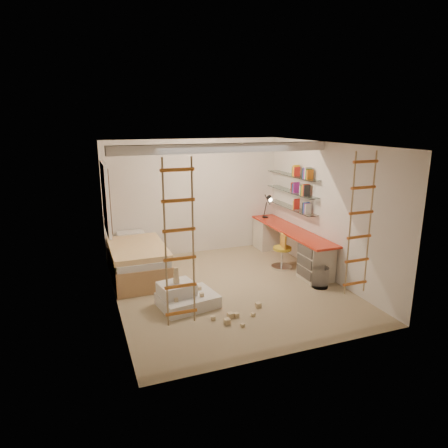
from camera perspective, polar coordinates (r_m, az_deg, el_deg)
name	(u,v)px	position (r m, az deg, el deg)	size (l,w,h in m)	color
floor	(230,288)	(7.41, 0.82, -9.19)	(4.50, 4.50, 0.00)	#9A8663
ceiling_beam	(224,148)	(7.07, 0.00, 10.80)	(4.00, 0.18, 0.16)	white
window_frame	(106,198)	(7.96, -16.57, 3.58)	(0.06, 1.15, 1.35)	white
window_blind	(108,198)	(7.96, -16.28, 3.60)	(0.02, 1.00, 1.20)	#4C2D1E
rope_ladder_left	(179,244)	(4.93, -6.39, -2.92)	(0.41, 0.04, 2.13)	orange
rope_ladder_right	(360,225)	(6.13, 18.86, -0.12)	(0.41, 0.04, 2.13)	orange
waste_bin	(320,277)	(7.61, 13.58, -7.41)	(0.30, 0.30, 0.38)	white
desk	(290,244)	(8.70, 9.35, -2.88)	(0.56, 2.80, 0.75)	red
shelves	(292,192)	(8.74, 9.65, 4.59)	(0.25, 1.80, 0.71)	white
bed	(137,260)	(8.06, -12.31, -5.02)	(1.02, 2.00, 0.69)	#AD7F51
task_lamp	(268,203)	(9.31, 6.37, 3.05)	(0.14, 0.36, 0.57)	black
swivel_chair	(282,256)	(8.38, 8.31, -4.49)	(0.51, 0.51, 0.73)	gold
play_platform	(185,297)	(6.73, -5.65, -10.34)	(1.02, 0.85, 0.40)	silver
toy_blocks	(212,301)	(6.46, -1.74, -10.89)	(1.38, 1.14, 0.67)	#CCB284
books	(292,184)	(8.72, 9.70, 5.64)	(0.14, 0.70, 0.92)	white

